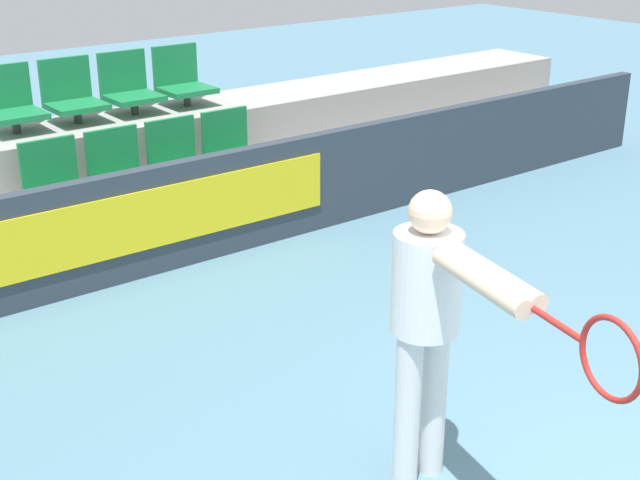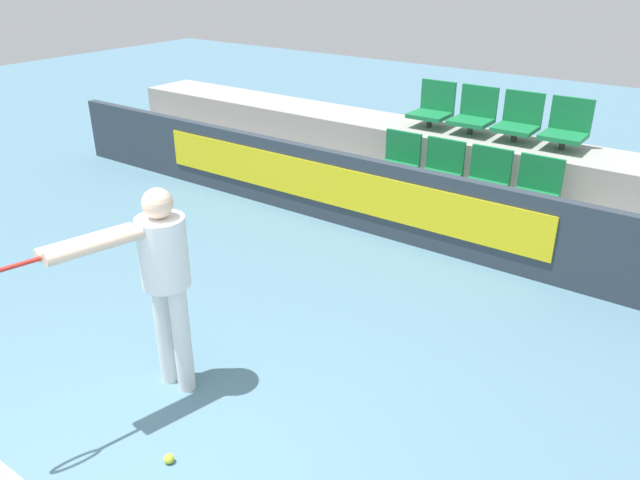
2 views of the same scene
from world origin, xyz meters
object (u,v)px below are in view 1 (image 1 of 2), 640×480
Objects in this scene: stadium_chair_1 at (120,169)px; stadium_chair_5 at (72,96)px; stadium_chair_6 at (129,88)px; stadium_chair_2 at (178,157)px; tennis_player at (434,313)px; stadium_chair_0 at (56,181)px; stadium_chair_3 at (232,147)px; stadium_chair_7 at (182,80)px; stadium_chair_4 at (10,104)px.

stadium_chair_5 reaches higher than stadium_chair_1.
stadium_chair_1 is 0.98m from stadium_chair_5.
stadium_chair_5 is 1.00× the size of stadium_chair_6.
tennis_player is (-0.81, -3.94, 0.29)m from stadium_chair_2.
stadium_chair_0 is 1.12m from stadium_chair_5.
stadium_chair_7 reaches higher than stadium_chair_3.
stadium_chair_5 is at bearing 142.16° from stadium_chair_3.
stadium_chair_4 is at bearing 122.77° from stadium_chair_1.
stadium_chair_2 is at bearing 0.00° from stadium_chair_0.
stadium_chair_0 is at bearing -142.16° from stadium_chair_6.
stadium_chair_3 is 1.00× the size of stadium_chair_4.
stadium_chair_1 is at bearing 0.00° from stadium_chair_0.
stadium_chair_0 is 1.00× the size of stadium_chair_3.
stadium_chair_2 is 4.03m from tennis_player.
stadium_chair_5 and stadium_chair_6 have the same top height.
stadium_chair_1 is 1.00× the size of stadium_chair_7.
stadium_chair_5 is at bearing 57.23° from stadium_chair_0.
tennis_player reaches higher than stadium_chair_1.
stadium_chair_7 is at bearing 27.38° from stadium_chair_0.
stadium_chair_4 and stadium_chair_5 have the same top height.
stadium_chair_0 and stadium_chair_3 have the same top height.
stadium_chair_2 is at bearing -122.77° from stadium_chair_7.
stadium_chair_2 is 1.00× the size of stadium_chair_7.
stadium_chair_3 is (1.66, 0.00, 0.00)m from stadium_chair_0.
stadium_chair_2 is (1.10, 0.00, 0.00)m from stadium_chair_0.
stadium_chair_1 is 1.00× the size of stadium_chair_2.
stadium_chair_2 is at bearing -90.00° from stadium_chair_6.
stadium_chair_6 is 1.00× the size of stadium_chair_7.
stadium_chair_2 is at bearing -37.84° from stadium_chair_4.
stadium_chair_7 is at bearing 37.84° from stadium_chair_1.
stadium_chair_5 is at bearing 180.00° from stadium_chair_7.
stadium_chair_2 is at bearing 180.00° from stadium_chair_3.
stadium_chair_3 is 1.00× the size of stadium_chair_5.
tennis_player reaches higher than stadium_chair_5.
stadium_chair_2 is 0.98m from stadium_chair_6.
stadium_chair_3 is at bearing 0.00° from stadium_chair_0.
stadium_chair_4 is at bearing 180.00° from stadium_chair_5.
stadium_chair_6 and stadium_chair_7 have the same top height.
stadium_chair_7 is at bearing 87.21° from tennis_player.
tennis_player reaches higher than stadium_chair_7.
stadium_chair_7 is at bearing 0.00° from stadium_chair_5.
stadium_chair_5 is at bearing 90.00° from stadium_chair_1.
stadium_chair_1 is 1.12m from stadium_chair_6.
stadium_chair_3 is (0.55, 0.00, 0.00)m from stadium_chair_2.
stadium_chair_1 is at bearing -142.16° from stadium_chair_7.
stadium_chair_7 is at bearing 0.00° from stadium_chair_4.
stadium_chair_5 is (-1.10, 0.86, 0.46)m from stadium_chair_3.
tennis_player reaches higher than stadium_chair_2.
stadium_chair_2 is at bearing 91.44° from tennis_player.
stadium_chair_1 is at bearing 180.00° from stadium_chair_2.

